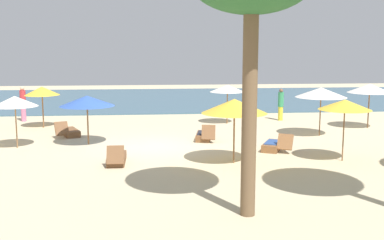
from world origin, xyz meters
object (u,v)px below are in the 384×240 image
(umbrella_0, at_px, (370,88))
(umbrella_5, at_px, (87,101))
(umbrella_6, at_px, (15,101))
(lounger_4, at_px, (117,158))
(lounger_0, at_px, (274,145))
(lounger_3, at_px, (69,132))
(umbrella_7, at_px, (42,91))
(umbrella_2, at_px, (227,88))
(person_1, at_px, (23,103))
(person_0, at_px, (281,104))
(umbrella_1, at_px, (321,92))
(umbrella_4, at_px, (234,106))
(umbrella_8, at_px, (345,105))
(lounger_5, at_px, (204,136))

(umbrella_0, height_order, umbrella_5, umbrella_0)
(umbrella_6, bearing_deg, umbrella_5, 8.44)
(umbrella_6, relative_size, lounger_4, 1.26)
(umbrella_6, distance_m, lounger_4, 5.28)
(lounger_0, distance_m, lounger_3, 9.21)
(umbrella_0, bearing_deg, lounger_0, -142.97)
(lounger_3, bearing_deg, umbrella_7, 125.17)
(umbrella_2, xyz_separation_m, lounger_3, (-7.63, -2.66, -1.67))
(lounger_0, bearing_deg, umbrella_5, 167.05)
(umbrella_6, height_order, person_1, umbrella_6)
(umbrella_6, xyz_separation_m, lounger_3, (1.64, 2.42, -1.70))
(person_0, bearing_deg, lounger_3, -162.00)
(umbrella_1, height_order, lounger_4, umbrella_1)
(umbrella_2, relative_size, umbrella_6, 0.98)
(umbrella_0, distance_m, person_0, 4.67)
(umbrella_4, bearing_deg, person_0, 65.25)
(umbrella_8, relative_size, person_1, 1.15)
(person_0, bearing_deg, umbrella_0, -36.86)
(umbrella_7, distance_m, lounger_5, 8.63)
(umbrella_0, bearing_deg, lounger_5, -165.17)
(lounger_5, bearing_deg, lounger_3, 166.08)
(umbrella_7, relative_size, person_1, 1.08)
(person_0, relative_size, person_1, 0.92)
(lounger_3, bearing_deg, person_1, 125.24)
(umbrella_6, distance_m, lounger_0, 10.30)
(person_0, bearing_deg, lounger_5, -133.80)
(umbrella_4, bearing_deg, umbrella_0, 39.09)
(lounger_0, bearing_deg, umbrella_2, 97.16)
(umbrella_7, height_order, lounger_0, umbrella_7)
(umbrella_0, distance_m, umbrella_1, 3.57)
(umbrella_5, height_order, umbrella_8, umbrella_8)
(umbrella_7, distance_m, lounger_4, 8.78)
(umbrella_5, bearing_deg, person_1, 123.21)
(umbrella_6, height_order, lounger_4, umbrella_6)
(umbrella_2, xyz_separation_m, lounger_4, (-5.17, -7.95, -1.67))
(umbrella_8, bearing_deg, lounger_5, 136.76)
(umbrella_1, distance_m, lounger_5, 5.60)
(umbrella_4, relative_size, lounger_3, 1.29)
(umbrella_5, bearing_deg, lounger_5, 6.39)
(umbrella_2, bearing_deg, umbrella_6, -151.25)
(person_0, height_order, person_1, person_1)
(umbrella_0, distance_m, lounger_0, 7.60)
(umbrella_4, height_order, lounger_4, umbrella_4)
(umbrella_1, bearing_deg, lounger_4, -154.12)
(umbrella_7, bearing_deg, lounger_3, -54.83)
(umbrella_1, relative_size, lounger_3, 1.29)
(umbrella_8, bearing_deg, person_1, 143.33)
(umbrella_2, relative_size, person_1, 1.07)
(lounger_0, bearing_deg, umbrella_0, 37.03)
(umbrella_8, bearing_deg, umbrella_1, 79.59)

